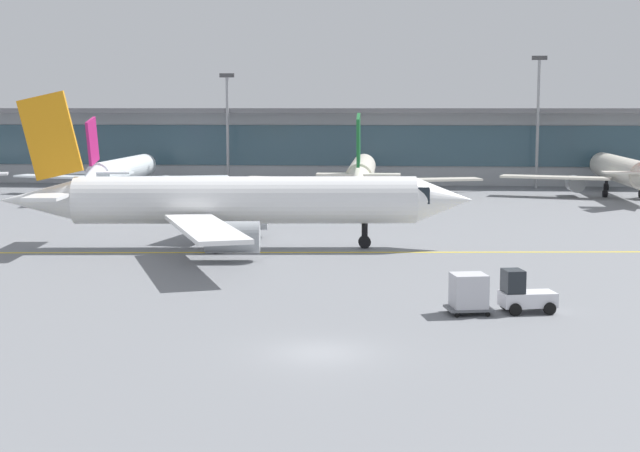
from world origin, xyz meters
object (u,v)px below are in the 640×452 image
Objects in this scene: gate_airplane_1 at (123,171)px; taxiing_regional_jet at (240,202)px; cargo_dolly_lead at (469,292)px; apron_light_mast_1 at (227,125)px; gate_airplane_3 at (621,171)px; baggage_tug at (523,294)px; apron_light_mast_2 at (538,117)px; gate_airplane_2 at (361,172)px.

gate_airplane_1 is 45.16m from taxiing_regional_jet.
apron_light_mast_1 is (-24.70, 72.39, 6.55)m from cargo_dolly_lead.
apron_light_mast_1 is (-45.42, 9.75, 4.77)m from gate_airplane_3.
apron_light_mast_2 is at bearing 69.65° from baggage_tug.
taxiing_regional_jet reaches higher than cargo_dolly_lead.
taxiing_regional_jet is 2.09× the size of apron_light_mast_2.
baggage_tug is 77.14m from apron_light_mast_1.
gate_airplane_3 is at bearing 61.53° from baggage_tug.
gate_airplane_2 is 9.79× the size of baggage_tug.
gate_airplane_3 is 13.88m from apron_light_mast_2.
apron_light_mast_2 is at bearing 0.25° from apron_light_mast_1.
gate_airplane_3 is at bearing -88.20° from gate_airplane_1.
taxiing_regional_jet is 2.39× the size of apron_light_mast_1.
apron_light_mast_1 reaches higher than gate_airplane_3.
gate_airplane_2 is 58.95m from baggage_tug.
gate_airplane_3 is 54.99m from taxiing_regional_jet.
taxiing_regional_jet is at bearing -153.60° from gate_airplane_1.
baggage_tug is at bearing -98.11° from apron_light_mast_2.
apron_light_mast_2 is (47.53, 11.75, 5.96)m from gate_airplane_1.
gate_airplane_2 is 2.01× the size of apron_light_mast_1.
gate_airplane_2 is 25.50m from apron_light_mast_2.
gate_airplane_2 is 22.49m from apron_light_mast_1.
gate_airplane_1 is at bearing 84.51° from gate_airplane_2.
taxiing_regional_jet is at bearing 140.25° from gate_airplane_3.
gate_airplane_2 is (27.01, -2.22, 0.13)m from gate_airplane_1.
apron_light_mast_1 is (-27.35, 71.82, 6.71)m from baggage_tug.
gate_airplane_2 is at bearing 98.19° from gate_airplane_3.
taxiing_regional_jet is 11.64× the size of baggage_tug.
gate_airplane_2 is at bearing 74.40° from taxiing_regional_jet.
gate_airplane_3 is at bearing -51.77° from apron_light_mast_2.
gate_airplane_1 reaches higher than baggage_tug.
gate_airplane_3 reaches higher than gate_airplane_2.
apron_light_mast_1 reaches higher than baggage_tug.
baggage_tug is 0.21× the size of apron_light_mast_1.
taxiing_regional_jet is (-35.20, -42.24, 0.45)m from gate_airplane_3.
taxiing_regional_jet reaches higher than gate_airplane_3.
apron_light_mast_1 is (-10.22, 52.00, 4.32)m from taxiing_regional_jet.
apron_light_mast_2 is at bearing 67.67° from cargo_dolly_lead.
gate_airplane_1 is at bearing -166.12° from apron_light_mast_2.
baggage_tug is at bearing -148.34° from gate_airplane_1.
apron_light_mast_1 is at bearing 96.60° from cargo_dolly_lead.
apron_light_mast_2 is (10.26, 71.98, 7.70)m from baggage_tug.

